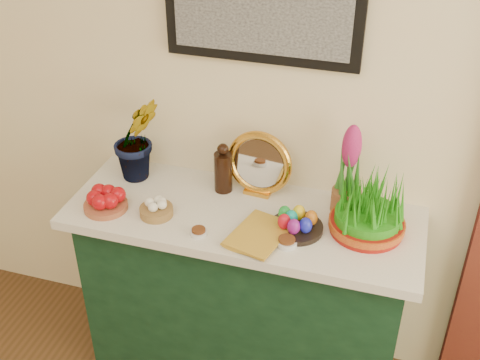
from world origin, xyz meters
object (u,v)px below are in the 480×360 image
at_px(hyacinth_green, 136,126).
at_px(wheatgrass_sabzeh, 369,209).
at_px(book, 238,226).
at_px(mirror, 259,164).
at_px(sideboard, 243,298).

distance_m(hyacinth_green, wheatgrass_sabzeh, 0.99).
bearing_deg(book, mirror, 103.19).
distance_m(mirror, wheatgrass_sabzeh, 0.48).
bearing_deg(hyacinth_green, mirror, -37.40).
bearing_deg(sideboard, hyacinth_green, 165.91).
bearing_deg(book, wheatgrass_sabzeh, 30.65).
height_order(mirror, book, mirror).
bearing_deg(hyacinth_green, sideboard, -54.80).
height_order(hyacinth_green, mirror, hyacinth_green).
xyz_separation_m(sideboard, mirror, (0.02, 0.16, 0.60)).
height_order(hyacinth_green, wheatgrass_sabzeh, hyacinth_green).
height_order(sideboard, book, book).
relative_size(sideboard, mirror, 4.66).
distance_m(sideboard, wheatgrass_sabzeh, 0.74).
height_order(book, wheatgrass_sabzeh, wheatgrass_sabzeh).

